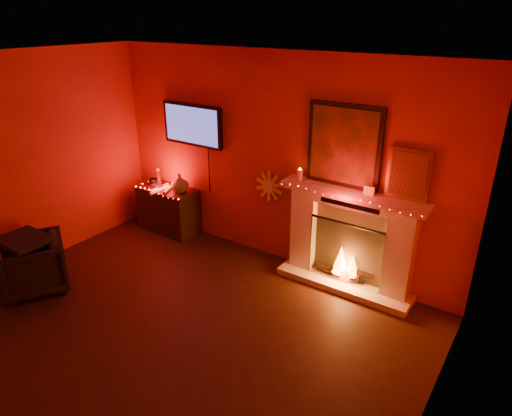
{
  "coord_description": "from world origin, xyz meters",
  "views": [
    {
      "loc": [
        2.93,
        -2.2,
        3.1
      ],
      "look_at": [
        0.27,
        1.7,
        1.05
      ],
      "focal_mm": 32.0,
      "sensor_mm": 36.0,
      "label": 1
    }
  ],
  "objects_px": {
    "armchair": "(33,265)",
    "tv": "(193,125)",
    "console_table": "(169,207)",
    "fireplace": "(350,231)",
    "sunburst_clock": "(269,186)"
  },
  "relations": [
    {
      "from": "armchair",
      "to": "tv",
      "type": "bearing_deg",
      "value": 105.9
    },
    {
      "from": "console_table",
      "to": "tv",
      "type": "bearing_deg",
      "value": 26.63
    },
    {
      "from": "fireplace",
      "to": "armchair",
      "type": "xyz_separation_m",
      "value": [
        -3.04,
        -2.2,
        -0.4
      ]
    },
    {
      "from": "tv",
      "to": "armchair",
      "type": "xyz_separation_m",
      "value": [
        -0.6,
        -2.26,
        -1.32
      ]
    },
    {
      "from": "console_table",
      "to": "fireplace",
      "type": "bearing_deg",
      "value": 2.63
    },
    {
      "from": "tv",
      "to": "console_table",
      "type": "height_order",
      "value": "tv"
    },
    {
      "from": "fireplace",
      "to": "sunburst_clock",
      "type": "distance_m",
      "value": 1.23
    },
    {
      "from": "sunburst_clock",
      "to": "tv",
      "type": "bearing_deg",
      "value": -178.76
    },
    {
      "from": "tv",
      "to": "fireplace",
      "type": "bearing_deg",
      "value": -1.5
    },
    {
      "from": "armchair",
      "to": "console_table",
      "type": "bearing_deg",
      "value": 114.85
    },
    {
      "from": "armchair",
      "to": "sunburst_clock",
      "type": "bearing_deg",
      "value": 81.85
    },
    {
      "from": "sunburst_clock",
      "to": "console_table",
      "type": "height_order",
      "value": "sunburst_clock"
    },
    {
      "from": "fireplace",
      "to": "console_table",
      "type": "relative_size",
      "value": 2.29
    },
    {
      "from": "fireplace",
      "to": "armchair",
      "type": "relative_size",
      "value": 3.05
    },
    {
      "from": "sunburst_clock",
      "to": "console_table",
      "type": "relative_size",
      "value": 0.42
    }
  ]
}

